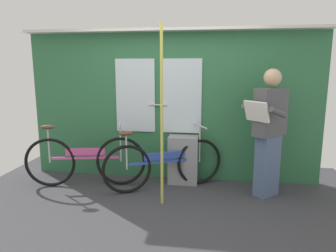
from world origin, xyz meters
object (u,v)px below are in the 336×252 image
object	(u,v)px
bicycle_near_door	(164,164)
trash_bin_by_wall	(183,160)
handrail_pole	(162,118)
passenger_reading_newspaper	(269,131)
bicycle_leaning_behind	(85,160)

from	to	relation	value
bicycle_near_door	trash_bin_by_wall	world-z (taller)	bicycle_near_door
handrail_pole	bicycle_near_door	bearing A→B (deg)	96.26
passenger_reading_newspaper	handrail_pole	xyz separation A→B (m)	(-1.34, -0.46, 0.21)
bicycle_leaning_behind	trash_bin_by_wall	bearing A→B (deg)	1.24
trash_bin_by_wall	handrail_pole	size ratio (longest dim) A/B	0.32
bicycle_leaning_behind	trash_bin_by_wall	world-z (taller)	bicycle_leaning_behind
bicycle_leaning_behind	passenger_reading_newspaper	world-z (taller)	passenger_reading_newspaper
passenger_reading_newspaper	handrail_pole	size ratio (longest dim) A/B	0.77
bicycle_near_door	handrail_pole	bearing A→B (deg)	-110.16
passenger_reading_newspaper	trash_bin_by_wall	size ratio (longest dim) A/B	2.38
bicycle_near_door	trash_bin_by_wall	distance (m)	0.37
passenger_reading_newspaper	bicycle_leaning_behind	bearing A→B (deg)	-42.98
passenger_reading_newspaper	trash_bin_by_wall	bearing A→B (deg)	-58.38
bicycle_near_door	trash_bin_by_wall	bearing A→B (deg)	21.89
bicycle_near_door	passenger_reading_newspaper	size ratio (longest dim) A/B	0.94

